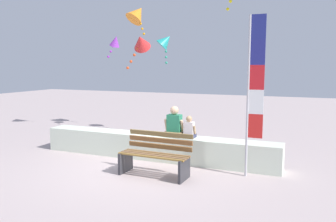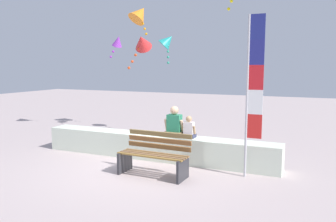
{
  "view_description": "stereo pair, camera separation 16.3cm",
  "coord_description": "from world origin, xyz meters",
  "px_view_note": "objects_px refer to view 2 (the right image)",
  "views": [
    {
      "loc": [
        3.5,
        -6.66,
        2.28
      ],
      "look_at": [
        0.34,
        0.86,
        1.2
      ],
      "focal_mm": 36.96,
      "sensor_mm": 36.0,
      "label": 1
    },
    {
      "loc": [
        3.65,
        -6.6,
        2.28
      ],
      "look_at": [
        0.34,
        0.86,
        1.2
      ],
      "focal_mm": 36.96,
      "sensor_mm": 36.0,
      "label": 2
    }
  ],
  "objects_px": {
    "flag_banner": "(252,86)",
    "kite_red": "(142,42)",
    "kite_purple": "(118,42)",
    "person_adult": "(174,125)",
    "kite_teal": "(168,41)",
    "park_bench": "(154,156)",
    "kite_orange": "(140,14)",
    "person_child": "(189,129)"
  },
  "relations": [
    {
      "from": "person_child",
      "to": "kite_teal",
      "type": "xyz_separation_m",
      "value": [
        -1.9,
        3.06,
        2.27
      ]
    },
    {
      "from": "person_adult",
      "to": "kite_teal",
      "type": "xyz_separation_m",
      "value": [
        -1.53,
        3.06,
        2.19
      ]
    },
    {
      "from": "flag_banner",
      "to": "kite_teal",
      "type": "height_order",
      "value": "kite_teal"
    },
    {
      "from": "person_child",
      "to": "kite_red",
      "type": "relative_size",
      "value": 0.48
    },
    {
      "from": "flag_banner",
      "to": "kite_red",
      "type": "xyz_separation_m",
      "value": [
        -3.37,
        1.68,
        1.05
      ]
    },
    {
      "from": "park_bench",
      "to": "flag_banner",
      "type": "height_order",
      "value": "flag_banner"
    },
    {
      "from": "park_bench",
      "to": "kite_purple",
      "type": "relative_size",
      "value": 1.85
    },
    {
      "from": "park_bench",
      "to": "person_child",
      "type": "bearing_deg",
      "value": 74.39
    },
    {
      "from": "person_adult",
      "to": "kite_red",
      "type": "height_order",
      "value": "kite_red"
    },
    {
      "from": "kite_purple",
      "to": "kite_teal",
      "type": "bearing_deg",
      "value": 1.97
    },
    {
      "from": "kite_orange",
      "to": "park_bench",
      "type": "bearing_deg",
      "value": -58.73
    },
    {
      "from": "person_child",
      "to": "flag_banner",
      "type": "relative_size",
      "value": 0.16
    },
    {
      "from": "kite_orange",
      "to": "kite_purple",
      "type": "height_order",
      "value": "kite_orange"
    },
    {
      "from": "park_bench",
      "to": "kite_teal",
      "type": "xyz_separation_m",
      "value": [
        -1.57,
        4.23,
        2.67
      ]
    },
    {
      "from": "park_bench",
      "to": "kite_red",
      "type": "distance_m",
      "value": 3.75
    },
    {
      "from": "person_child",
      "to": "kite_orange",
      "type": "height_order",
      "value": "kite_orange"
    },
    {
      "from": "flag_banner",
      "to": "kite_teal",
      "type": "distance_m",
      "value": 5.09
    },
    {
      "from": "kite_purple",
      "to": "kite_red",
      "type": "height_order",
      "value": "kite_purple"
    },
    {
      "from": "park_bench",
      "to": "kite_purple",
      "type": "height_order",
      "value": "kite_purple"
    },
    {
      "from": "person_adult",
      "to": "kite_teal",
      "type": "distance_m",
      "value": 4.06
    },
    {
      "from": "park_bench",
      "to": "kite_red",
      "type": "xyz_separation_m",
      "value": [
        -1.51,
        2.34,
        2.51
      ]
    },
    {
      "from": "kite_orange",
      "to": "kite_red",
      "type": "distance_m",
      "value": 2.87
    },
    {
      "from": "kite_teal",
      "to": "kite_purple",
      "type": "bearing_deg",
      "value": -178.03
    },
    {
      "from": "kite_purple",
      "to": "kite_red",
      "type": "relative_size",
      "value": 0.76
    },
    {
      "from": "person_adult",
      "to": "kite_teal",
      "type": "bearing_deg",
      "value": 116.61
    },
    {
      "from": "person_adult",
      "to": "kite_orange",
      "type": "relative_size",
      "value": 0.62
    },
    {
      "from": "flag_banner",
      "to": "kite_teal",
      "type": "bearing_deg",
      "value": 133.87
    },
    {
      "from": "person_adult",
      "to": "kite_orange",
      "type": "xyz_separation_m",
      "value": [
        -2.77,
        3.46,
        3.18
      ]
    },
    {
      "from": "flag_banner",
      "to": "kite_purple",
      "type": "height_order",
      "value": "kite_purple"
    },
    {
      "from": "person_adult",
      "to": "kite_red",
      "type": "relative_size",
      "value": 0.68
    },
    {
      "from": "kite_purple",
      "to": "person_child",
      "type": "bearing_deg",
      "value": -38.42
    },
    {
      "from": "kite_orange",
      "to": "kite_red",
      "type": "height_order",
      "value": "kite_orange"
    },
    {
      "from": "person_adult",
      "to": "person_child",
      "type": "bearing_deg",
      "value": 0.04
    },
    {
      "from": "kite_teal",
      "to": "flag_banner",
      "type": "bearing_deg",
      "value": -46.13
    },
    {
      "from": "person_adult",
      "to": "kite_purple",
      "type": "height_order",
      "value": "kite_purple"
    },
    {
      "from": "park_bench",
      "to": "person_adult",
      "type": "bearing_deg",
      "value": 92.01
    },
    {
      "from": "kite_red",
      "to": "kite_purple",
      "type": "bearing_deg",
      "value": 136.68
    },
    {
      "from": "person_adult",
      "to": "flag_banner",
      "type": "bearing_deg",
      "value": -14.98
    },
    {
      "from": "park_bench",
      "to": "person_adult",
      "type": "xyz_separation_m",
      "value": [
        -0.04,
        1.17,
        0.48
      ]
    },
    {
      "from": "kite_orange",
      "to": "person_adult",
      "type": "bearing_deg",
      "value": -51.31
    },
    {
      "from": "kite_purple",
      "to": "kite_teal",
      "type": "xyz_separation_m",
      "value": [
        1.87,
        0.06,
        -0.03
      ]
    },
    {
      "from": "person_child",
      "to": "flag_banner",
      "type": "height_order",
      "value": "flag_banner"
    }
  ]
}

